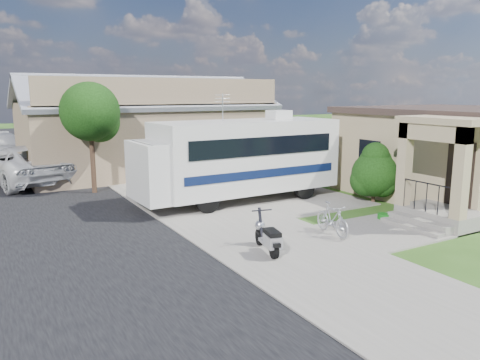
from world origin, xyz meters
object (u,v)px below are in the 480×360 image
motorhome (239,157)px  shrub (375,172)px  van (3,148)px  garden_hose (384,217)px  pickup_truck (24,164)px  scooter (268,238)px  bicycle (332,221)px

motorhome → shrub: (4.35, -2.70, -0.56)m
motorhome → van: (-7.25, 15.73, -0.87)m
shrub → van: (-11.60, 18.43, -0.32)m
garden_hose → motorhome: bearing=120.5°
pickup_truck → scooter: bearing=96.4°
motorhome → scooter: size_ratio=5.08×
scooter → pickup_truck: (-4.43, 13.75, 0.42)m
shrub → pickup_truck: bearing=135.9°
motorhome → scooter: (-2.37, -5.64, -1.27)m
bicycle → van: size_ratio=0.26×
scooter → garden_hose: 5.24m
scooter → pickup_truck: pickup_truck is taller
scooter → garden_hose: scooter is taller
garden_hose → van: bearing=116.1°
pickup_truck → shrub: bearing=124.4°
scooter → bicycle: (2.48, 0.39, 0.00)m
bicycle → pickup_truck: size_ratio=0.24×
shrub → bicycle: 4.99m
bicycle → van: (-7.36, 20.98, 0.40)m
shrub → scooter: shrub is taller
scooter → bicycle: scooter is taller
shrub → bicycle: bearing=-149.0°
van → bicycle: bearing=-80.3°
motorhome → garden_hose: size_ratio=19.34×
garden_hose → shrub: bearing=52.3°
scooter → van: 21.93m
motorhome → van: 17.34m
scooter → motorhome: bearing=80.6°
motorhome → bicycle: size_ratio=5.12×
motorhome → garden_hose: (2.78, -4.73, -1.65)m
scooter → garden_hose: size_ratio=3.81×
shrub → scooter: (-6.72, -2.94, -0.72)m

